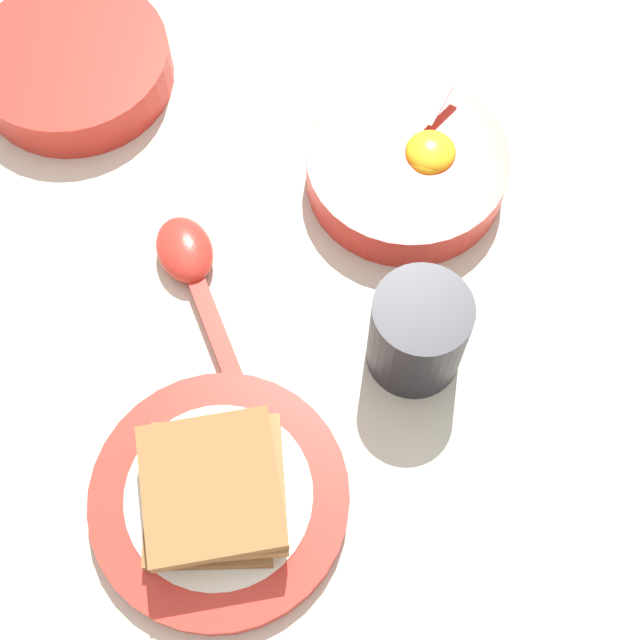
{
  "coord_description": "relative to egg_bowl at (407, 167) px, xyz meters",
  "views": [
    {
      "loc": [
        0.32,
        0.05,
        0.67
      ],
      "look_at": [
        0.02,
        0.03,
        0.02
      ],
      "focal_mm": 50.0,
      "sensor_mm": 36.0,
      "label": 1
    }
  ],
  "objects": [
    {
      "name": "drinking_cup",
      "position": [
        0.17,
        0.0,
        0.03
      ],
      "size": [
        0.08,
        0.08,
        0.09
      ],
      "color": "black",
      "rests_on": "ground_plane"
    },
    {
      "name": "toast_plate",
      "position": [
        0.29,
        -0.14,
        -0.01
      ],
      "size": [
        0.2,
        0.2,
        0.02
      ],
      "color": "red",
      "rests_on": "ground_plane"
    },
    {
      "name": "toast_sandwich",
      "position": [
        0.3,
        -0.14,
        0.02
      ],
      "size": [
        0.12,
        0.12,
        0.04
      ],
      "color": "brown",
      "rests_on": "toast_plate"
    },
    {
      "name": "ground_plane",
      "position": [
        0.13,
        -0.11,
        -0.02
      ],
      "size": [
        3.0,
        3.0,
        0.0
      ],
      "primitive_type": "plane",
      "color": "beige"
    },
    {
      "name": "soup_spoon",
      "position": [
        0.1,
        -0.18,
        -0.01
      ],
      "size": [
        0.16,
        0.09,
        0.03
      ],
      "color": "red",
      "rests_on": "ground_plane"
    },
    {
      "name": "congee_bowl",
      "position": [
        -0.1,
        -0.31,
        0.0
      ],
      "size": [
        0.18,
        0.18,
        0.04
      ],
      "color": "red",
      "rests_on": "ground_plane"
    },
    {
      "name": "egg_bowl",
      "position": [
        0.0,
        0.0,
        0.0
      ],
      "size": [
        0.18,
        0.18,
        0.07
      ],
      "color": "red",
      "rests_on": "ground_plane"
    }
  ]
}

